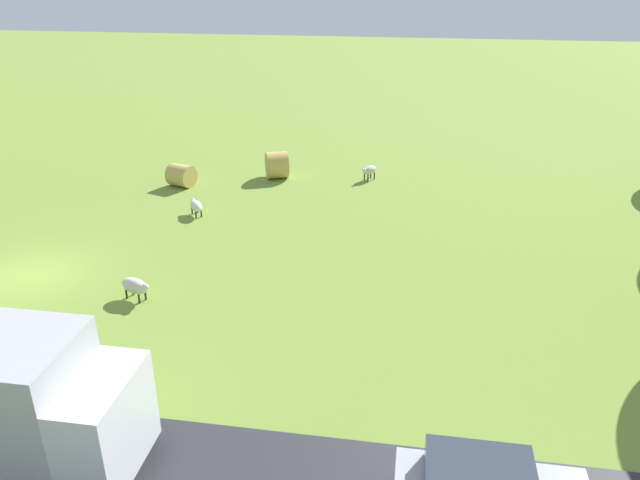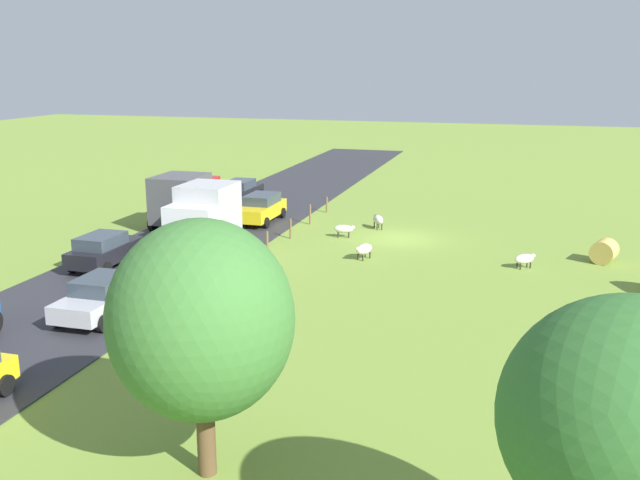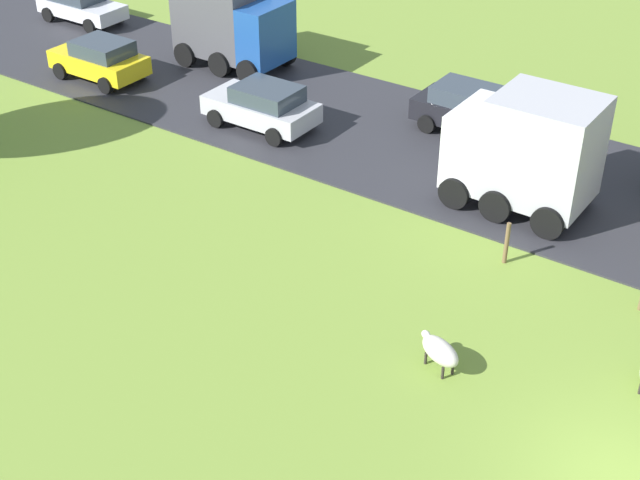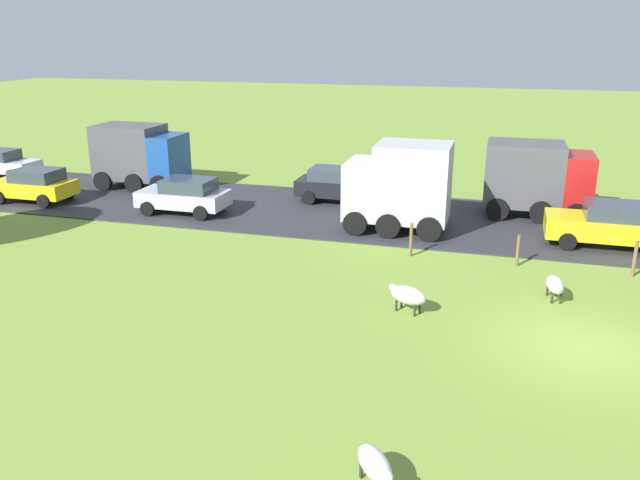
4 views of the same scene
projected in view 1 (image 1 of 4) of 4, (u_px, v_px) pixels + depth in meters
name	position (u px, v px, depth m)	size (l,w,h in m)	color
ground_plane	(29.00, 276.00, 22.90)	(160.00, 160.00, 0.00)	olive
sheep_0	(196.00, 206.00, 28.17)	(1.10, 1.00, 0.70)	silver
sheep_2	(135.00, 286.00, 21.14)	(0.92, 1.27, 0.79)	beige
sheep_4	(369.00, 170.00, 32.70)	(1.02, 0.93, 0.77)	beige
hay_bale_0	(277.00, 165.00, 32.95)	(1.42, 1.42, 1.10)	tan
hay_bale_1	(181.00, 175.00, 31.78)	(1.15, 1.15, 1.20)	tan
fence_post_3	(78.00, 371.00, 16.60)	(0.12, 0.12, 1.25)	brown
truck_1	(37.00, 410.00, 13.24)	(2.77, 4.11, 3.56)	white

